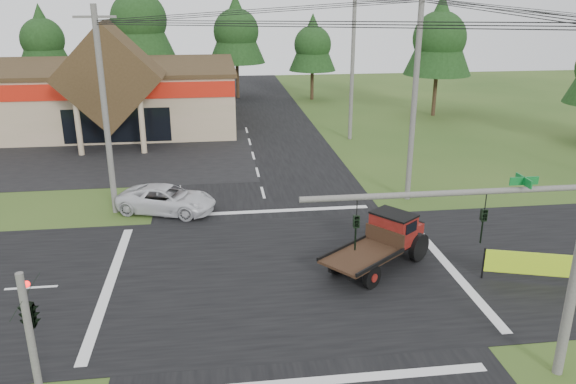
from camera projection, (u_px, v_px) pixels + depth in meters
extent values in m
plane|color=#2F4B1A|center=(284.00, 273.00, 23.23)|extent=(120.00, 120.00, 0.00)
cube|color=black|center=(284.00, 273.00, 23.23)|extent=(12.00, 120.00, 0.02)
cube|color=black|center=(284.00, 273.00, 23.23)|extent=(120.00, 12.00, 0.02)
cube|color=black|center=(53.00, 159.00, 39.30)|extent=(28.00, 14.00, 0.02)
cube|color=tan|center=(58.00, 97.00, 48.52)|extent=(30.00, 15.00, 5.00)
cube|color=#3C2C18|center=(54.00, 67.00, 47.67)|extent=(30.40, 15.40, 0.30)
cube|color=#A3190C|center=(29.00, 93.00, 40.92)|extent=(30.00, 0.12, 1.20)
cube|color=#3C2C18|center=(110.00, 77.00, 40.36)|extent=(7.78, 4.00, 7.78)
cylinder|color=tan|center=(78.00, 128.00, 39.61)|extent=(0.40, 0.40, 4.00)
cylinder|color=tan|center=(142.00, 126.00, 40.14)|extent=(0.40, 0.40, 4.00)
cube|color=black|center=(117.00, 126.00, 42.54)|extent=(8.00, 0.08, 2.60)
cylinder|color=#595651|center=(451.00, 193.00, 14.64)|extent=(8.00, 0.16, 0.16)
imported|color=black|center=(483.00, 226.00, 15.10)|extent=(0.16, 0.20, 1.00)
imported|color=black|center=(356.00, 233.00, 14.67)|extent=(0.16, 0.20, 1.00)
cube|color=#0C6626|center=(524.00, 181.00, 14.80)|extent=(0.80, 0.04, 0.22)
cylinder|color=#595651|center=(32.00, 349.00, 14.58)|extent=(0.20, 0.20, 4.40)
imported|color=black|center=(26.00, 294.00, 14.27)|extent=(0.53, 2.48, 1.00)
sphere|color=#FF0C0C|center=(26.00, 284.00, 14.34)|extent=(0.18, 0.18, 0.18)
cylinder|color=#595651|center=(105.00, 114.00, 28.00)|extent=(0.30, 0.30, 10.50)
cube|color=#595651|center=(95.00, 17.00, 26.45)|extent=(2.00, 0.12, 0.12)
cylinder|color=#595651|center=(415.00, 97.00, 29.77)|extent=(0.30, 0.30, 11.50)
cylinder|color=#595651|center=(352.00, 68.00, 42.91)|extent=(0.30, 0.30, 11.20)
cylinder|color=#332316|center=(49.00, 86.00, 59.50)|extent=(0.36, 0.36, 3.50)
cone|color=black|center=(42.00, 36.00, 57.82)|extent=(5.60, 5.60, 6.60)
sphere|color=black|center=(42.00, 39.00, 57.92)|extent=(4.40, 4.40, 4.40)
cylinder|color=#332316|center=(144.00, 80.00, 59.61)|extent=(0.36, 0.36, 4.55)
cone|color=black|center=(138.00, 16.00, 57.42)|extent=(7.28, 7.28, 8.58)
sphere|color=black|center=(139.00, 20.00, 57.55)|extent=(5.72, 5.72, 5.72)
cylinder|color=#332316|center=(238.00, 80.00, 61.87)|extent=(0.36, 0.36, 3.85)
cone|color=black|center=(236.00, 28.00, 60.02)|extent=(6.16, 6.16, 7.26)
sphere|color=black|center=(236.00, 31.00, 60.13)|extent=(4.84, 4.84, 4.84)
cylinder|color=#332316|center=(312.00, 85.00, 61.08)|extent=(0.36, 0.36, 3.15)
cone|color=black|center=(313.00, 42.00, 59.57)|extent=(5.04, 5.04, 5.94)
sphere|color=black|center=(313.00, 45.00, 59.66)|extent=(3.96, 3.96, 3.96)
cylinder|color=#332316|center=(435.00, 95.00, 52.82)|extent=(0.36, 0.36, 3.85)
cone|color=black|center=(440.00, 34.00, 50.98)|extent=(6.16, 6.16, 7.26)
sphere|color=black|center=(440.00, 38.00, 51.09)|extent=(4.84, 4.84, 4.84)
imported|color=silver|center=(167.00, 199.00, 29.52)|extent=(5.60, 3.93, 1.42)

